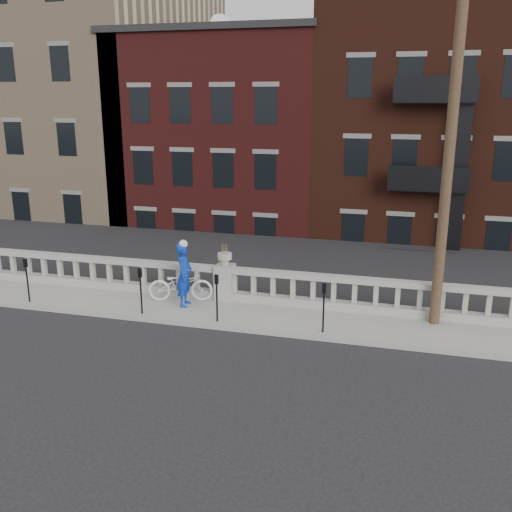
# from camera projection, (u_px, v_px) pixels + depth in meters

# --- Properties ---
(ground) EXTENTS (120.00, 120.00, 0.00)m
(ground) POSITION_uv_depth(u_px,v_px,m) (176.00, 357.00, 14.06)
(ground) COLOR black
(ground) RESTS_ON ground
(sidewalk) EXTENTS (32.00, 2.20, 0.15)m
(sidewalk) POSITION_uv_depth(u_px,v_px,m) (215.00, 312.00, 16.83)
(sidewalk) COLOR #98958D
(sidewalk) RESTS_ON ground
(balustrade) EXTENTS (28.00, 0.34, 1.03)m
(balustrade) POSITION_uv_depth(u_px,v_px,m) (225.00, 284.00, 17.56)
(balustrade) COLOR #98958D
(balustrade) RESTS_ON sidewalk
(planter_pedestal) EXTENTS (0.55, 0.55, 1.76)m
(planter_pedestal) POSITION_uv_depth(u_px,v_px,m) (225.00, 278.00, 17.51)
(planter_pedestal) COLOR #98958D
(planter_pedestal) RESTS_ON sidewalk
(lower_level) EXTENTS (80.00, 44.00, 20.80)m
(lower_level) POSITION_uv_depth(u_px,v_px,m) (331.00, 158.00, 34.63)
(lower_level) COLOR #605E59
(lower_level) RESTS_ON ground
(utility_pole) EXTENTS (1.60, 0.28, 10.00)m
(utility_pole) POSITION_uv_depth(u_px,v_px,m) (451.00, 136.00, 14.44)
(utility_pole) COLOR #422D1E
(utility_pole) RESTS_ON sidewalk
(parking_meter_a) EXTENTS (0.10, 0.09, 1.36)m
(parking_meter_a) POSITION_uv_depth(u_px,v_px,m) (27.00, 275.00, 17.22)
(parking_meter_a) COLOR black
(parking_meter_a) RESTS_ON sidewalk
(parking_meter_b) EXTENTS (0.10, 0.09, 1.36)m
(parking_meter_b) POSITION_uv_depth(u_px,v_px,m) (141.00, 286.00, 16.28)
(parking_meter_b) COLOR black
(parking_meter_b) RESTS_ON sidewalk
(parking_meter_c) EXTENTS (0.10, 0.09, 1.36)m
(parking_meter_c) POSITION_uv_depth(u_px,v_px,m) (217.00, 293.00, 15.70)
(parking_meter_c) COLOR black
(parking_meter_c) RESTS_ON sidewalk
(parking_meter_d) EXTENTS (0.10, 0.09, 1.36)m
(parking_meter_d) POSITION_uv_depth(u_px,v_px,m) (324.00, 302.00, 14.96)
(parking_meter_d) COLOR black
(parking_meter_d) RESTS_ON sidewalk
(bicycle) EXTENTS (2.07, 1.21, 1.03)m
(bicycle) POSITION_uv_depth(u_px,v_px,m) (181.00, 284.00, 17.42)
(bicycle) COLOR white
(bicycle) RESTS_ON sidewalk
(cyclist) EXTENTS (0.52, 0.74, 1.92)m
(cyclist) POSITION_uv_depth(u_px,v_px,m) (184.00, 275.00, 16.90)
(cyclist) COLOR #0B30AB
(cyclist) RESTS_ON sidewalk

